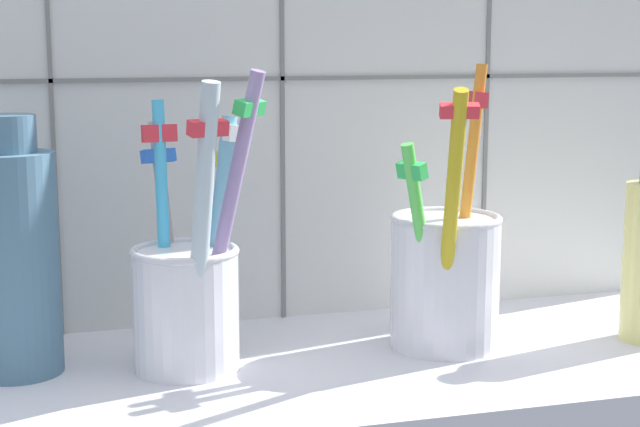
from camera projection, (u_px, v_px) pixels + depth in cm
name	position (u px, v px, depth cm)	size (l,w,h in cm)	color
counter_slab	(325.00, 377.00, 64.51)	(64.00, 22.00, 2.00)	silver
tile_wall_back	(278.00, 38.00, 72.21)	(64.00, 2.20, 45.00)	silver
toothbrush_cup_left	(189.00, 290.00, 62.20)	(7.95, 10.55, 18.73)	white
toothbrush_cup_right	(445.00, 275.00, 66.74)	(8.12, 11.23, 18.83)	white
ceramic_vase	(13.00, 256.00, 61.12)	(5.51, 5.51, 15.96)	slate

